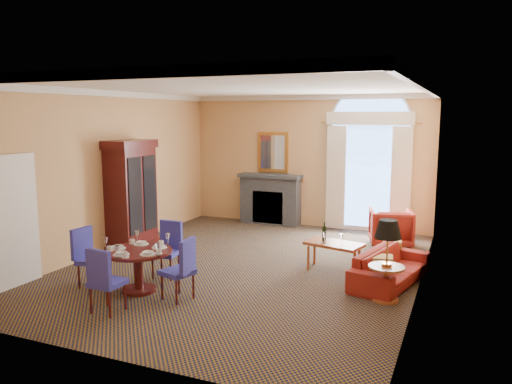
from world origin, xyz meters
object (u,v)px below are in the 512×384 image
at_px(armchair, 391,228).
at_px(dining_table, 138,260).
at_px(side_table, 387,249).
at_px(coffee_table, 334,245).
at_px(sofa, 390,267).
at_px(armoire, 131,196).

bearing_deg(armchair, dining_table, 37.85).
bearing_deg(side_table, coffee_table, 132.91).
xyz_separation_m(sofa, side_table, (0.05, -0.83, 0.51)).
height_order(armoire, dining_table, armoire).
height_order(armchair, side_table, side_table).
bearing_deg(armoire, coffee_table, 1.54).
height_order(coffee_table, side_table, side_table).
distance_m(armoire, sofa, 5.34).
bearing_deg(coffee_table, armoire, -164.80).
relative_size(armchair, side_table, 0.72).
distance_m(armchair, side_table, 3.28).
height_order(sofa, side_table, side_table).
bearing_deg(dining_table, side_table, 16.93).
xyz_separation_m(dining_table, armchair, (3.21, 4.33, -0.12)).
height_order(dining_table, coffee_table, dining_table).
bearing_deg(armoire, dining_table, -51.41).
bearing_deg(sofa, coffee_table, 85.07).
relative_size(dining_table, side_table, 0.89).
xyz_separation_m(armoire, dining_table, (1.72, -2.15, -0.56)).
bearing_deg(armoire, armchair, 23.82).
xyz_separation_m(dining_table, side_table, (3.60, 1.10, 0.27)).
bearing_deg(armchair, coffee_table, 55.64).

